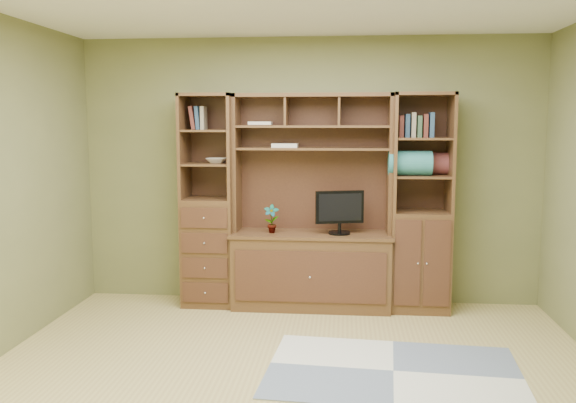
# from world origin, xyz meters

# --- Properties ---
(room) EXTENTS (4.60, 4.10, 2.64)m
(room) POSITION_xyz_m (0.00, 0.00, 1.30)
(room) COLOR tan
(room) RESTS_ON ground
(center_hutch) EXTENTS (1.54, 0.53, 2.05)m
(center_hutch) POSITION_xyz_m (0.04, 1.73, 1.02)
(center_hutch) COLOR #4F321B
(center_hutch) RESTS_ON ground
(left_tower) EXTENTS (0.50, 0.45, 2.05)m
(left_tower) POSITION_xyz_m (-0.96, 1.77, 1.02)
(left_tower) COLOR #4F321B
(left_tower) RESTS_ON ground
(right_tower) EXTENTS (0.55, 0.45, 2.05)m
(right_tower) POSITION_xyz_m (1.07, 1.77, 1.02)
(right_tower) COLOR #4F321B
(right_tower) RESTS_ON ground
(rug) EXTENTS (1.88, 1.32, 0.01)m
(rug) POSITION_xyz_m (0.72, 0.23, 0.01)
(rug) COLOR #AAAFB0
(rug) RESTS_ON ground
(monitor) EXTENTS (0.50, 0.32, 0.57)m
(monitor) POSITION_xyz_m (0.31, 1.70, 1.01)
(monitor) COLOR black
(monitor) RESTS_ON center_hutch
(orchid) EXTENTS (0.14, 0.10, 0.27)m
(orchid) POSITION_xyz_m (-0.34, 1.70, 0.87)
(orchid) COLOR #9D5735
(orchid) RESTS_ON center_hutch
(magazines) EXTENTS (0.24, 0.18, 0.04)m
(magazines) POSITION_xyz_m (-0.22, 1.82, 1.56)
(magazines) COLOR beige
(magazines) RESTS_ON center_hutch
(bowl) EXTENTS (0.20, 0.20, 0.05)m
(bowl) POSITION_xyz_m (-0.88, 1.77, 1.41)
(bowl) COLOR beige
(bowl) RESTS_ON left_tower
(blanket_teal) EXTENTS (0.39, 0.23, 0.23)m
(blanket_teal) POSITION_xyz_m (0.95, 1.73, 1.40)
(blanket_teal) COLOR #2C7573
(blanket_teal) RESTS_ON right_tower
(blanket_red) EXTENTS (0.37, 0.21, 0.21)m
(blanket_red) POSITION_xyz_m (1.15, 1.85, 1.39)
(blanket_red) COLOR brown
(blanket_red) RESTS_ON right_tower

